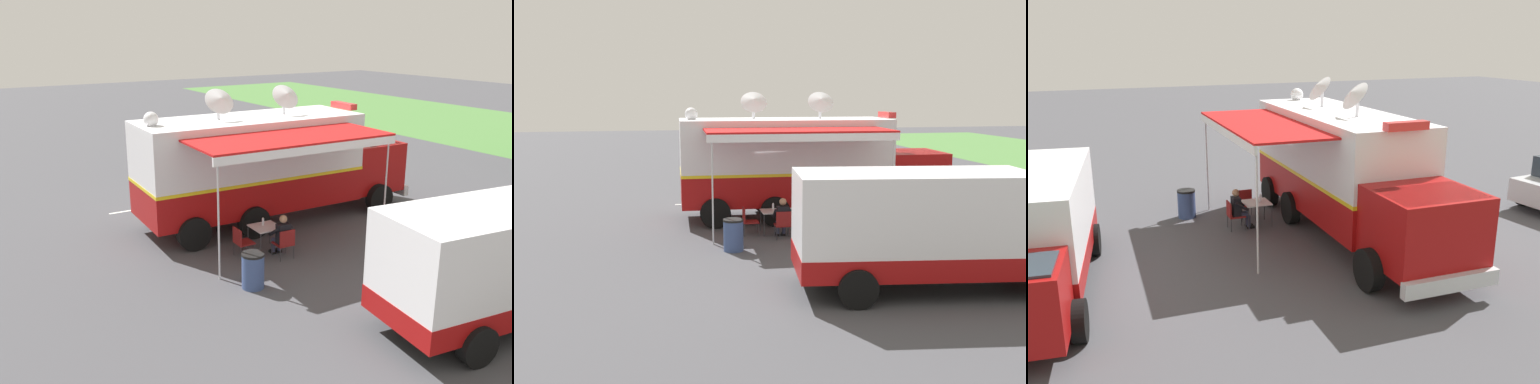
{
  "view_description": "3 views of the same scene",
  "coord_description": "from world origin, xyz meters",
  "views": [
    {
      "loc": [
        14.64,
        -8.82,
        6.16
      ],
      "look_at": [
        0.51,
        -0.08,
        1.2
      ],
      "focal_mm": 38.48,
      "sensor_mm": 36.0,
      "label": 1
    },
    {
      "loc": [
        20.43,
        -4.6,
        4.44
      ],
      "look_at": [
        1.76,
        -0.86,
        1.25
      ],
      "focal_mm": 42.25,
      "sensor_mm": 36.0,
      "label": 2
    },
    {
      "loc": [
        7.57,
        14.18,
        5.61
      ],
      "look_at": [
        1.78,
        0.22,
        1.28
      ],
      "focal_mm": 38.09,
      "sensor_mm": 36.0,
      "label": 3
    }
  ],
  "objects": [
    {
      "name": "ground_plane",
      "position": [
        0.0,
        0.0,
        0.0
      ],
      "size": [
        100.0,
        100.0,
        0.0
      ],
      "primitive_type": "plane",
      "color": "#47474C"
    },
    {
      "name": "folding_table",
      "position": [
        2.25,
        -0.84,
        0.67
      ],
      "size": [
        0.83,
        0.83,
        0.73
      ],
      "color": "silver",
      "rests_on": "ground"
    },
    {
      "name": "command_truck",
      "position": [
        0.06,
        0.75,
        1.95
      ],
      "size": [
        5.08,
        9.58,
        4.53
      ],
      "color": "#9E0F0F",
      "rests_on": "ground"
    },
    {
      "name": "support_truck",
      "position": [
        8.34,
        1.59,
        1.39
      ],
      "size": [
        3.03,
        7.01,
        2.7
      ],
      "color": "white",
      "rests_on": "ground"
    },
    {
      "name": "lot_stripe",
      "position": [
        -3.22,
        -1.3,
        0.0
      ],
      "size": [
        0.31,
        4.8,
        0.01
      ],
      "primitive_type": "cube",
      "rotation": [
        0.0,
        0.0,
        -0.04
      ],
      "color": "silver",
      "rests_on": "ground"
    },
    {
      "name": "water_bottle",
      "position": [
        2.12,
        -0.84,
        0.83
      ],
      "size": [
        0.07,
        0.07,
        0.22
      ],
      "color": "silver",
      "rests_on": "folding_table"
    },
    {
      "name": "seated_responder",
      "position": [
        2.87,
        -0.7,
        0.65
      ],
      "size": [
        0.67,
        0.57,
        1.25
      ],
      "color": "black",
      "rests_on": "ground"
    },
    {
      "name": "folding_chair_beside_table",
      "position": [
        2.32,
        -1.69,
        0.51
      ],
      "size": [
        0.5,
        0.5,
        0.87
      ],
      "color": "maroon",
      "rests_on": "ground"
    },
    {
      "name": "trash_bin",
      "position": [
        4.09,
        -2.38,
        0.46
      ],
      "size": [
        0.57,
        0.57,
        0.91
      ],
      "color": "#384C7F",
      "rests_on": "ground"
    },
    {
      "name": "folding_chair_at_table",
      "position": [
        3.05,
        -0.71,
        0.51
      ],
      "size": [
        0.5,
        0.5,
        0.87
      ],
      "color": "maroon",
      "rests_on": "ground"
    }
  ]
}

